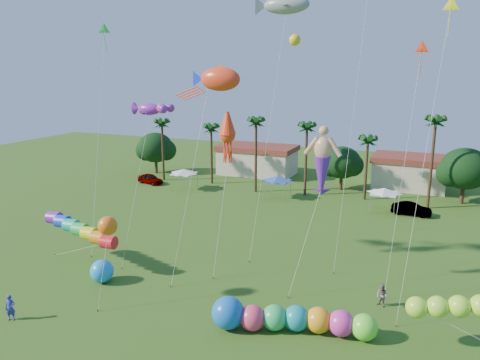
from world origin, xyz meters
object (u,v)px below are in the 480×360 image
at_px(car_b, 411,209).
at_px(car_a, 150,179).
at_px(spectator_b, 382,296).
at_px(caterpillar_inflatable, 287,319).
at_px(blue_ball, 102,271).
at_px(spectator_a, 10,308).

bearing_deg(car_b, car_a, 91.12).
relative_size(car_a, spectator_b, 2.51).
height_order(car_a, caterpillar_inflatable, caterpillar_inflatable).
bearing_deg(spectator_b, blue_ball, -135.71).
relative_size(spectator_a, caterpillar_inflatable, 0.17).
xyz_separation_m(car_b, caterpillar_inflatable, (-5.98, -30.47, 0.19)).
bearing_deg(blue_ball, caterpillar_inflatable, -4.09).
bearing_deg(car_a, car_b, -77.52).
xyz_separation_m(car_b, spectator_b, (-0.55, -24.48, 0.13)).
relative_size(car_b, caterpillar_inflatable, 0.42).
height_order(spectator_a, blue_ball, blue_ball).
height_order(car_b, spectator_a, spectator_a).
relative_size(car_b, spectator_a, 2.46).
bearing_deg(blue_ball, spectator_b, 12.54).
xyz_separation_m(car_b, blue_ball, (-22.25, -29.30, 0.20)).
bearing_deg(car_b, caterpillar_inflatable, 171.64).
distance_m(car_a, blue_ball, 34.19).
xyz_separation_m(car_a, blue_ball, (15.66, -30.39, 0.20)).
bearing_deg(spectator_a, spectator_b, -1.60).
height_order(spectator_b, blue_ball, blue_ball).
bearing_deg(spectator_b, spectator_a, -120.97).
distance_m(spectator_a, blue_ball, 7.61).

